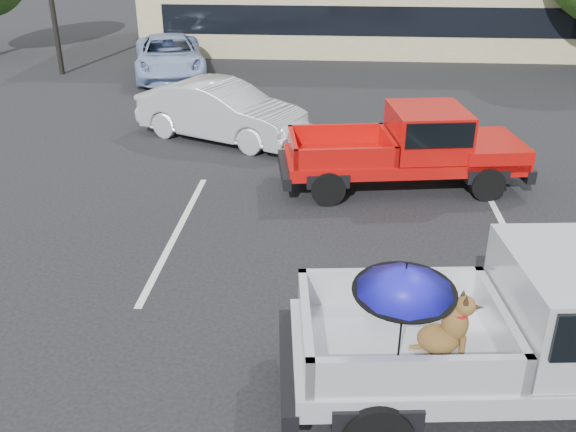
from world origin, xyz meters
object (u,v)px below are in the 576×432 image
Objects in this scene: silver_sedan at (222,111)px; blue_suv at (169,57)px; red_pickup at (419,144)px; silver_pickup at (557,324)px.

blue_suv is (-2.98, 6.63, -0.03)m from silver_sedan.
red_pickup is at bearing -66.73° from blue_suv.
silver_sedan is at bearing 114.64° from silver_pickup.
silver_pickup is 18.01m from blue_suv.
red_pickup is at bearing -96.39° from silver_sedan.
silver_pickup is at bearing -91.27° from red_pickup.
blue_suv is at bearing 120.39° from red_pickup.
silver_pickup is 6.59m from red_pickup.
red_pickup is 12.07m from blue_suv.
silver_sedan is 7.26m from blue_suv.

